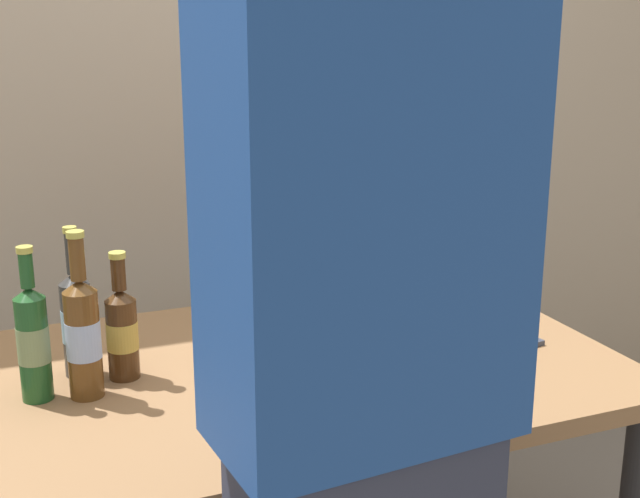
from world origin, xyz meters
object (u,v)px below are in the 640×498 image
object	(u,v)px
beer_bottle_amber	(77,321)
beer_bottle_green	(122,330)
laptop	(439,319)
coffee_mug	(284,354)
beer_bottle_brown	(83,335)
person_figure	(363,426)
beer_bottle_dark	(33,340)

from	to	relation	value
beer_bottle_amber	beer_bottle_green	xyz separation A→B (m)	(0.08, -0.05, -0.01)
laptop	coffee_mug	size ratio (longest dim) A/B	3.21
beer_bottle_brown	beer_bottle_amber	bearing A→B (deg)	89.51
coffee_mug	beer_bottle_green	bearing A→B (deg)	161.24
beer_bottle_amber	beer_bottle_brown	distance (m)	0.12
beer_bottle_brown	person_figure	distance (m)	0.68
beer_bottle_amber	beer_bottle_brown	size ratio (longest dim) A/B	0.95
beer_bottle_dark	person_figure	distance (m)	0.75
laptop	beer_bottle_dark	bearing A→B (deg)	-179.97
beer_bottle_amber	beer_bottle_green	world-z (taller)	beer_bottle_amber
beer_bottle_dark	coffee_mug	bearing A→B (deg)	-7.88
beer_bottle_amber	beer_bottle_green	distance (m)	0.10
laptop	beer_bottle_green	xyz separation A→B (m)	(-0.72, 0.04, 0.06)
beer_bottle_dark	person_figure	bearing A→B (deg)	-56.27
beer_bottle_brown	person_figure	xyz separation A→B (m)	(0.32, -0.59, 0.03)
beer_bottle_green	coffee_mug	world-z (taller)	beer_bottle_green
beer_bottle_dark	beer_bottle_brown	xyz separation A→B (m)	(0.09, -0.02, 0.01)
person_figure	coffee_mug	xyz separation A→B (m)	(0.08, 0.55, -0.11)
beer_bottle_dark	beer_bottle_green	size ratio (longest dim) A/B	1.15
beer_bottle_dark	laptop	bearing A→B (deg)	0.03
beer_bottle_dark	person_figure	xyz separation A→B (m)	(0.41, -0.62, 0.03)
laptop	beer_bottle_dark	size ratio (longest dim) A/B	1.23
beer_bottle_dark	beer_bottle_green	distance (m)	0.18
beer_bottle_brown	beer_bottle_dark	bearing A→B (deg)	164.72
laptop	coffee_mug	bearing A→B (deg)	-170.55
beer_bottle_amber	coffee_mug	bearing A→B (deg)	-21.72
laptop	beer_bottle_amber	distance (m)	0.82
beer_bottle_dark	beer_bottle_amber	xyz separation A→B (m)	(0.09, 0.09, -0.00)
beer_bottle_green	coffee_mug	size ratio (longest dim) A/B	2.28
coffee_mug	person_figure	bearing A→B (deg)	-97.83
beer_bottle_green	person_figure	size ratio (longest dim) A/B	0.15
laptop	beer_bottle_amber	world-z (taller)	beer_bottle_amber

